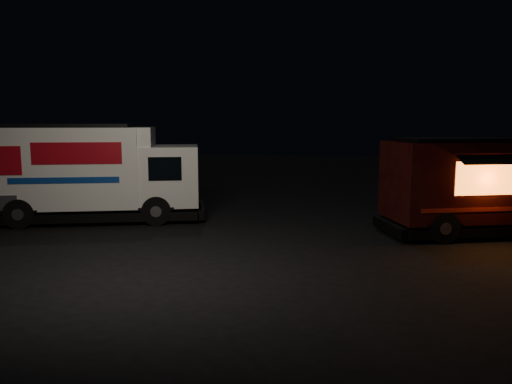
# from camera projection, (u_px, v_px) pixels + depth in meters

# --- Properties ---
(ground) EXTENTS (80.00, 80.00, 0.00)m
(ground) POSITION_uv_depth(u_px,v_px,m) (217.00, 245.00, 14.76)
(ground) COLOR black
(ground) RESTS_ON ground
(white_truck) EXTENTS (8.23, 4.86, 3.53)m
(white_truck) POSITION_uv_depth(u_px,v_px,m) (96.00, 173.00, 18.20)
(white_truck) COLOR white
(white_truck) RESTS_ON ground
(red_truck) EXTENTS (7.10, 4.47, 3.10)m
(red_truck) POSITION_uv_depth(u_px,v_px,m) (486.00, 186.00, 16.08)
(red_truck) COLOR #361109
(red_truck) RESTS_ON ground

